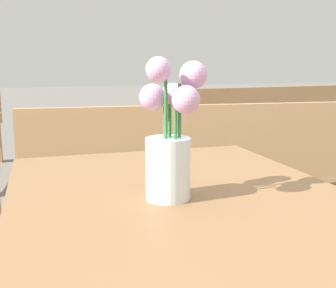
# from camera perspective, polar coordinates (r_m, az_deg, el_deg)

# --- Properties ---
(table_front) EXTENTS (0.76, 0.96, 0.76)m
(table_front) POSITION_cam_1_polar(r_m,az_deg,el_deg) (0.98, 1.51, -12.85)
(table_front) COLOR brown
(table_front) RESTS_ON ground_plane
(flower_vase) EXTENTS (0.13, 0.14, 0.30)m
(flower_vase) POSITION_cam_1_polar(r_m,az_deg,el_deg) (0.88, 0.26, -0.19)
(flower_vase) COLOR silver
(flower_vase) RESTS_ON table_front
(bench_near) EXTENTS (1.89, 0.54, 0.85)m
(bench_near) POSITION_cam_1_polar(r_m,az_deg,el_deg) (2.18, 5.91, -4.36)
(bench_near) COLOR tan
(bench_near) RESTS_ON ground_plane
(bench_far) EXTENTS (1.97, 0.54, 0.85)m
(bench_far) POSITION_cam_1_polar(r_m,az_deg,el_deg) (3.76, 11.12, 1.92)
(bench_far) COLOR tan
(bench_far) RESTS_ON ground_plane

